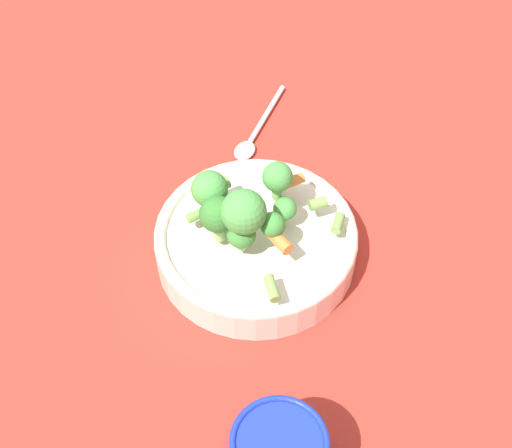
% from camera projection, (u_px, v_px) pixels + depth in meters
% --- Properties ---
extents(ground_plane, '(3.00, 3.00, 0.00)m').
position_uv_depth(ground_plane, '(256.00, 255.00, 0.82)').
color(ground_plane, '#B72D23').
extents(bowl, '(0.23, 0.23, 0.05)m').
position_uv_depth(bowl, '(256.00, 241.00, 0.80)').
color(bowl, beige).
rests_on(bowl, ground_plane).
extents(pasta_salad, '(0.17, 0.17, 0.08)m').
position_uv_depth(pasta_salad, '(242.00, 209.00, 0.75)').
color(pasta_salad, '#8CB766').
rests_on(pasta_salad, bowl).
extents(spoon, '(0.16, 0.05, 0.01)m').
position_uv_depth(spoon, '(253.00, 136.00, 0.94)').
color(spoon, silver).
rests_on(spoon, ground_plane).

